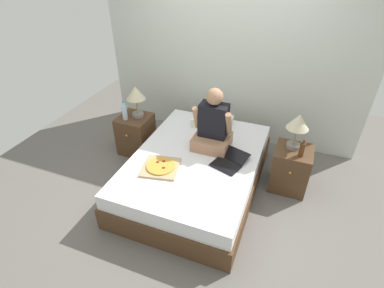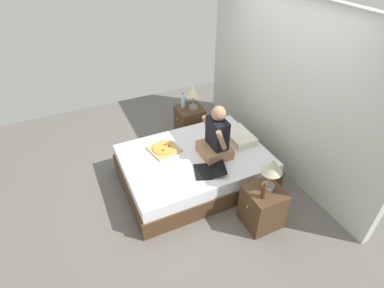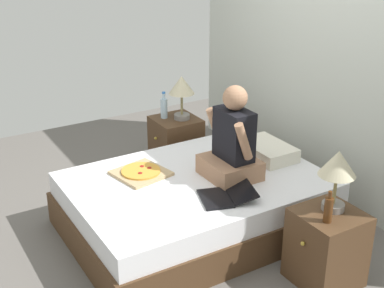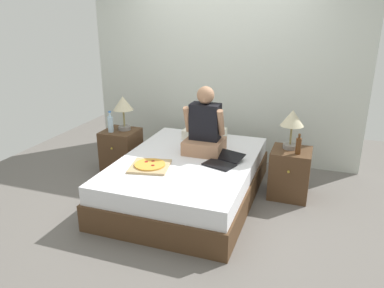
% 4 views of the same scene
% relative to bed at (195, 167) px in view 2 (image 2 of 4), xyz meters
% --- Properties ---
extents(ground_plane, '(5.84, 5.84, 0.00)m').
position_rel_bed_xyz_m(ground_plane, '(0.00, 0.00, -0.23)').
color(ground_plane, '#66605B').
extents(wall_back, '(3.84, 0.12, 2.50)m').
position_rel_bed_xyz_m(wall_back, '(0.00, 1.41, 1.02)').
color(wall_back, silver).
rests_on(wall_back, ground).
extents(bed, '(1.50, 2.10, 0.47)m').
position_rel_bed_xyz_m(bed, '(0.00, 0.00, 0.00)').
color(bed, '#4C331E').
rests_on(bed, ground).
extents(nightstand_left, '(0.44, 0.47, 0.57)m').
position_rel_bed_xyz_m(nightstand_left, '(-1.10, 0.43, 0.05)').
color(nightstand_left, '#4C331E').
rests_on(nightstand_left, ground).
extents(lamp_on_left_nightstand, '(0.26, 0.26, 0.45)m').
position_rel_bed_xyz_m(lamp_on_left_nightstand, '(-1.06, 0.48, 0.66)').
color(lamp_on_left_nightstand, gray).
rests_on(lamp_on_left_nightstand, nightstand_left).
extents(water_bottle, '(0.07, 0.07, 0.28)m').
position_rel_bed_xyz_m(water_bottle, '(-1.18, 0.34, 0.44)').
color(water_bottle, silver).
rests_on(water_bottle, nightstand_left).
extents(nightstand_right, '(0.44, 0.47, 0.57)m').
position_rel_bed_xyz_m(nightstand_right, '(1.10, 0.43, 0.05)').
color(nightstand_right, '#4C331E').
rests_on(nightstand_right, ground).
extents(lamp_on_right_nightstand, '(0.26, 0.26, 0.45)m').
position_rel_bed_xyz_m(lamp_on_right_nightstand, '(1.07, 0.48, 0.66)').
color(lamp_on_right_nightstand, gray).
rests_on(lamp_on_right_nightstand, nightstand_right).
extents(beer_bottle, '(0.06, 0.06, 0.23)m').
position_rel_bed_xyz_m(beer_bottle, '(1.17, 0.33, 0.43)').
color(beer_bottle, '#512D14').
rests_on(beer_bottle, nightstand_right).
extents(pillow, '(0.52, 0.34, 0.12)m').
position_rel_bed_xyz_m(pillow, '(-0.04, 0.77, 0.30)').
color(pillow, silver).
rests_on(pillow, bed).
extents(person_seated, '(0.47, 0.40, 0.78)m').
position_rel_bed_xyz_m(person_seated, '(0.11, 0.27, 0.53)').
color(person_seated, '#A37556').
rests_on(person_seated, bed).
extents(laptop, '(0.43, 0.49, 0.07)m').
position_rel_bed_xyz_m(laptop, '(0.41, 0.00, 0.26)').
color(laptop, black).
rests_on(laptop, bed).
extents(pizza_box, '(0.47, 0.47, 0.04)m').
position_rel_bed_xyz_m(pizza_box, '(-0.29, -0.36, 0.26)').
color(pizza_box, tan).
rests_on(pizza_box, bed).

